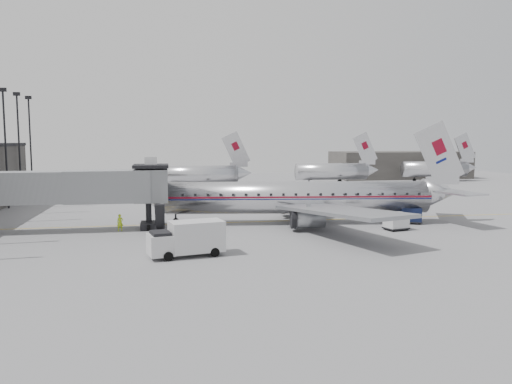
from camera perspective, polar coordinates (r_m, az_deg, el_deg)
ground at (r=47.52m, az=-0.94°, el=-4.65°), size 160.00×160.00×0.00m
hangar at (r=118.53m, az=16.07°, el=3.01°), size 30.00×12.00×6.00m
apron_line at (r=53.86m, az=1.17°, el=-3.37°), size 60.00×0.15×0.01m
jet_bridge at (r=50.77m, az=-20.56°, el=0.42°), size 21.00×6.20×7.10m
distant_aircraft_near at (r=88.47m, az=-6.53°, el=2.07°), size 16.39×3.20×10.26m
distant_aircraft_mid at (r=97.59m, az=8.73°, el=2.41°), size 16.39×3.20×10.26m
distant_aircraft_far at (r=111.26m, az=19.83°, el=2.56°), size 16.39×3.20×10.26m
airliner at (r=52.65m, az=5.48°, el=-0.63°), size 34.16×31.47×10.83m
service_van at (r=38.17m, az=-7.86°, el=-5.24°), size 5.96×3.30×2.65m
baggage_cart_navy at (r=54.90m, az=17.28°, el=-2.52°), size 2.62×2.33×1.70m
baggage_cart_white at (r=50.53m, az=15.72°, el=-3.20°), size 2.49×2.11×1.69m
ramp_worker at (r=49.91m, az=-15.27°, el=-3.39°), size 0.68×0.53×1.64m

